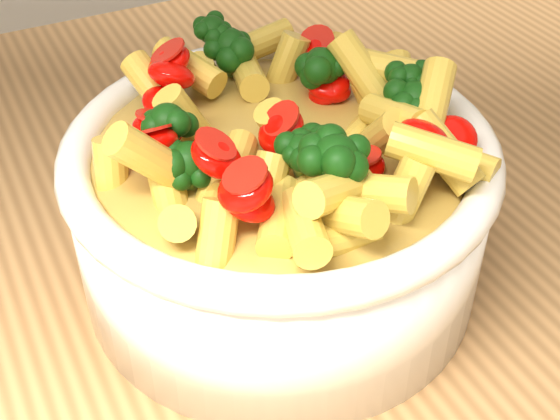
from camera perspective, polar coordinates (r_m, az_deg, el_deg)
name	(u,v)px	position (r m, az deg, el deg)	size (l,w,h in m)	color
table	(321,318)	(0.63, 3.02, -7.88)	(1.20, 0.80, 0.90)	#B4824D
serving_bowl	(280,208)	(0.48, 0.00, 0.13)	(0.26, 0.26, 0.11)	white
pasta_salad	(280,113)	(0.44, 0.00, 7.10)	(0.20, 0.20, 0.05)	#F2CF4C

